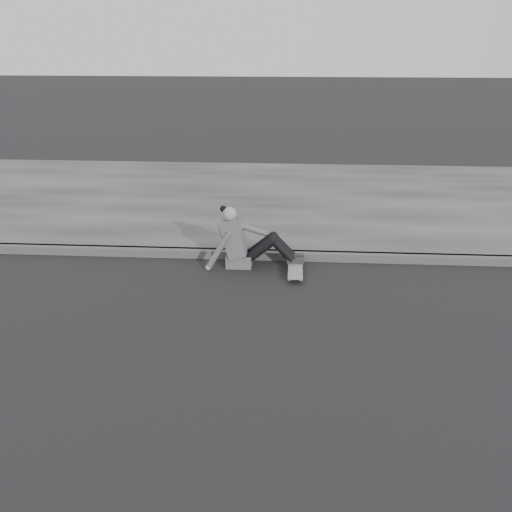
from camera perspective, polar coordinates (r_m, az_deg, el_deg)
The scene contains 5 objects.
ground at distance 6.25m, azimuth 17.56°, elevation -9.45°, with size 80.00×80.00×0.00m, color black.
curb at distance 8.50m, azimuth 13.86°, elevation -0.20°, with size 24.00×0.16×0.12m, color #454545.
sidewalk at distance 11.33m, azimuth 11.46°, elevation 5.42°, with size 24.00×6.00×0.12m, color #3D3D3D.
skateboard at distance 7.88m, azimuth 3.96°, elevation -1.27°, with size 0.20×0.78×0.09m.
seated_woman at distance 8.03m, azimuth -1.23°, elevation 1.45°, with size 1.38×0.46×0.88m.
Camera 1 is at (-1.51, -5.21, 3.10)m, focal length 40.00 mm.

